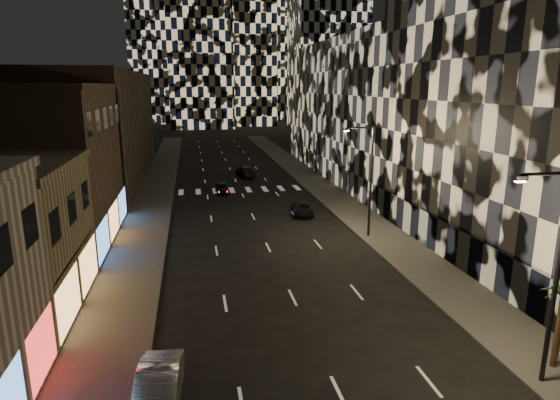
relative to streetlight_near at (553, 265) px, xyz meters
name	(u,v)px	position (x,y,z in m)	size (l,w,h in m)	color
sidewalk_left	(155,193)	(-18.35, 40.00, -5.28)	(4.00, 120.00, 0.15)	#47443F
sidewalk_right	(320,186)	(1.65, 40.00, -5.28)	(4.00, 120.00, 0.15)	#47443F
curb_left	(173,192)	(-16.25, 40.00, -5.28)	(0.20, 120.00, 0.15)	#4C4C47
curb_right	(304,187)	(-0.45, 40.00, -5.28)	(0.20, 120.00, 0.15)	#4C4C47
retail_brown	(42,169)	(-25.35, 23.50, 0.65)	(10.00, 15.00, 12.00)	#473528
retail_filler_left	(102,127)	(-25.35, 50.00, 1.65)	(10.00, 40.00, 14.00)	#473528
midrise_right	(556,104)	(11.65, 14.50, 5.65)	(16.00, 25.00, 22.00)	#232326
midrise_base	(445,238)	(3.95, 14.50, -3.85)	(0.60, 25.00, 3.00)	#383838
midrise_filler_right	(378,110)	(11.65, 47.00, 3.65)	(16.00, 40.00, 18.00)	#232326
streetlight_near	(553,265)	(0.00, 0.00, 0.00)	(2.55, 0.25, 9.00)	black
streetlight_far	(368,174)	(0.00, 20.00, 0.00)	(2.55, 0.25, 9.00)	black
car_silver_parked	(158,389)	(-15.55, 1.47, -4.58)	(1.63, 4.68, 1.54)	#A7A6AC
car_dark_midlane	(222,188)	(-10.61, 38.66, -4.73)	(1.46, 3.64, 1.24)	black
car_dark_oncoming	(245,171)	(-6.73, 48.73, -4.66)	(1.95, 4.80, 1.39)	black
car_dark_rightlane	(303,209)	(-3.55, 27.67, -4.78)	(1.89, 4.09, 1.14)	black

